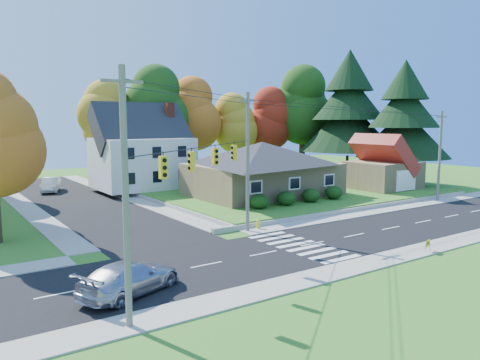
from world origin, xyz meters
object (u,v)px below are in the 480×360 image
Objects in this scene: white_car at (51,185)px; silver_sedan at (130,278)px; fire_hydrant at (258,224)px; ranch_house at (262,168)px.

silver_sedan is at bearing -76.99° from white_car.
fire_hydrant is at bearing -53.49° from white_car.
fire_hydrant is (12.70, 7.18, -0.41)m from silver_sedan.
ranch_house is 18.71× the size of fire_hydrant.
silver_sedan is 6.77× the size of fire_hydrant.
silver_sedan is at bearing -139.87° from ranch_house.
ranch_house is at bearing 51.59° from fire_hydrant.
fire_hydrant is at bearing -83.36° from silver_sedan.
ranch_house reaches higher than white_car.
white_car is 29.42m from fire_hydrant.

